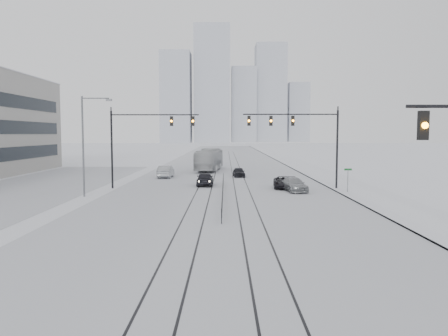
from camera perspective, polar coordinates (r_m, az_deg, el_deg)
road at (r=69.21m, az=-0.01°, el=-0.18°), size 22.00×260.00×0.02m
sidewalk_east at (r=70.46m, az=11.04°, el=-0.12°), size 5.00×260.00×0.16m
curb at (r=70.04m, az=9.07°, el=-0.13°), size 0.10×260.00×0.12m
parking_strip at (r=48.74m, az=-24.37°, el=-2.55°), size 14.00×60.00×0.03m
tram_rails at (r=49.30m, az=-0.09°, el=-2.06°), size 5.30×180.00×0.01m
skyline at (r=283.74m, az=1.18°, el=9.57°), size 96.00×48.00×72.00m
traffic_mast_ne at (r=44.68m, az=10.43°, el=4.56°), size 9.60×0.37×8.00m
traffic_mast_nw at (r=45.82m, az=-10.86°, el=4.31°), size 9.10×0.37×8.00m
street_light_west at (r=40.92m, az=-17.55°, el=3.66°), size 2.73×0.25×9.00m
median_fence at (r=39.32m, az=-0.16°, el=-3.00°), size 0.06×24.00×1.00m
street_sign at (r=42.77m, az=15.87°, el=-1.11°), size 0.70×0.06×2.40m
sedan_sb_inner at (r=47.64m, az=-2.51°, el=-1.42°), size 1.81×4.41×1.50m
sedan_sb_outer at (r=56.86m, az=-7.62°, el=-0.47°), size 1.70×4.68×1.53m
sedan_nb_front at (r=45.64m, az=7.79°, el=-1.89°), size 2.38×4.54×1.22m
sedan_nb_right at (r=43.40m, az=9.14°, el=-2.18°), size 2.51×4.73×1.31m
sedan_nb_far at (r=57.31m, az=1.95°, el=-0.56°), size 1.68×3.66×1.22m
box_truck at (r=66.77m, az=-1.93°, el=1.07°), size 4.06×12.12×3.31m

